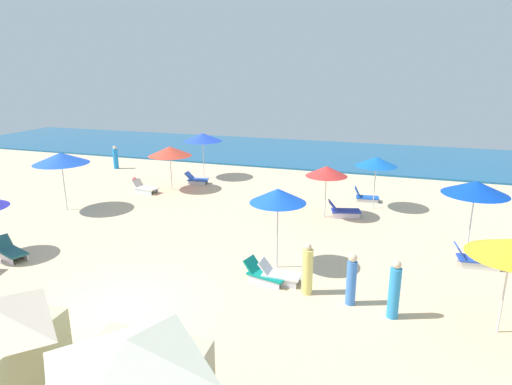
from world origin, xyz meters
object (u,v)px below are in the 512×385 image
Objects in this scene: umbrella_8 at (512,247)px; beachgoer_3 at (116,158)px; beach_ball_0 at (134,179)px; umbrella_2 at (203,137)px; umbrella_3 at (170,151)px; beachgoer_1 at (351,280)px; lounge_chair_4_1 at (279,274)px; lounge_chair_2_0 at (196,179)px; umbrella_5 at (476,188)px; lounge_chair_7_0 at (10,251)px; umbrella_1 at (327,171)px; lounge_chair_1_0 at (343,211)px; lounge_chair_3_0 at (145,188)px; umbrella_6 at (376,162)px; beachgoer_2 at (394,290)px; lounge_chair_5_0 at (475,259)px; cooler_box_1 at (463,193)px; umbrella_4 at (278,196)px; lounge_chair_6_0 at (365,197)px; umbrella_0 at (61,158)px; lounge_chair_4_0 at (265,274)px; beachgoer_0 at (307,270)px.

umbrella_8 is 1.68× the size of beachgoer_3.
beachgoer_3 is 5.98× the size of beach_ball_0.
umbrella_2 reaches higher than beach_ball_0.
umbrella_3 is 14.22m from beachgoer_1.
lounge_chair_4_1 is at bearing -156.67° from beachgoer_3.
beachgoer_3 reaches higher than lounge_chair_2_0.
umbrella_5 is 16.40m from lounge_chair_7_0.
umbrella_1 is 2.02m from lounge_chair_1_0.
beachgoer_1 is at bearing -114.51° from lounge_chair_3_0.
umbrella_6 reaches higher than beachgoer_2.
lounge_chair_2_0 is 0.89× the size of lounge_chair_5_0.
cooler_box_1 is at bearing -27.58° from lounge_chair_4_1.
umbrella_6 is at bearing 128.32° from umbrella_5.
lounge_chair_2_0 is at bearing 64.21° from umbrella_3.
umbrella_5 is at bearing -138.16° from beachgoer_3.
umbrella_4 is 2.15× the size of lounge_chair_6_0.
umbrella_1 reaches higher than lounge_chair_4_1.
beachgoer_1 is at bearing -144.37° from lounge_chair_2_0.
beachgoer_2 is at bearing 141.84° from lounge_chair_5_0.
beachgoer_2 reaches higher than lounge_chair_2_0.
lounge_chair_4_1 is at bearing -71.72° from umbrella_4.
beachgoer_1 is at bearing -67.76° from lounge_chair_7_0.
umbrella_5 is at bearing -92.32° from lounge_chair_3_0.
umbrella_5 is 2.43m from lounge_chair_5_0.
umbrella_0 is at bearing 81.49° from lounge_chair_5_0.
umbrella_0 is at bearing -179.25° from umbrella_5.
umbrella_4 reaches higher than umbrella_0.
umbrella_6 is (10.22, -3.08, -0.20)m from umbrella_2.
lounge_chair_1_0 is 10.44m from umbrella_2.
umbrella_2 is 10.68× the size of beach_ball_0.
umbrella_4 reaches higher than beachgoer_3.
lounge_chair_4_0 is at bearing -41.10° from beach_ball_0.
beachgoer_1 is at bearing 174.00° from lounge_chair_1_0.
lounge_chair_4_0 is 0.98× the size of beachgoer_3.
umbrella_0 is 2.15× the size of lounge_chair_6_0.
beachgoer_1 is 0.93× the size of beachgoer_2.
umbrella_0 reaches higher than umbrella_3.
umbrella_8 reaches higher than lounge_chair_3_0.
beach_ball_0 is at bearing 163.64° from umbrella_3.
lounge_chair_1_0 is 7.34m from beachgoer_0.
cooler_box_1 is (18.06, 8.16, -2.29)m from umbrella_0.
lounge_chair_3_0 is at bearing 151.21° from umbrella_8.
lounge_chair_3_0 is 0.96× the size of beachgoer_1.
umbrella_8 is at bearing -162.62° from lounge_chair_1_0.
beachgoer_2 is at bearing 100.21° from beachgoer_0.
beachgoer_2 is at bearing -67.94° from umbrella_1.
lounge_chair_3_0 is 0.58× the size of umbrella_8.
lounge_chair_1_0 is 0.97× the size of beachgoer_0.
lounge_chair_1_0 is 8.23m from beachgoer_2.
umbrella_4 reaches higher than umbrella_6.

